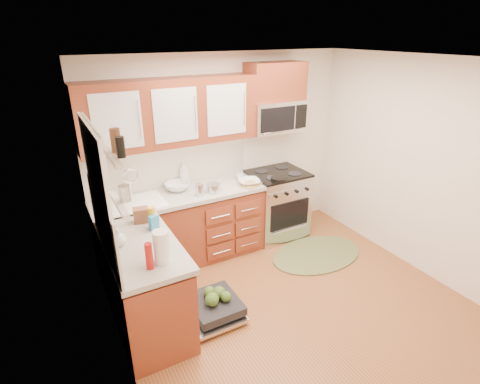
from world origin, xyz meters
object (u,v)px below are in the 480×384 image
stock_pot (213,188)px  dishwasher (211,309)px  sink (138,213)px  bowl_a (249,182)px  skillet (279,179)px  bowl_b (177,186)px  paper_towel_roll (161,247)px  cup (240,176)px  upper_cabinets (170,113)px  microwave (275,116)px  range (276,204)px  cutting_board (252,184)px  rug (317,254)px

stock_pot → dishwasher: bearing=-117.1°
dishwasher → sink: bearing=109.2°
bowl_a → skillet: bearing=-17.0°
skillet → bowl_b: bearing=162.9°
stock_pot → paper_towel_roll: paper_towel_roll is taller
cup → stock_pot: bearing=-155.7°
upper_cabinets → skillet: (1.26, -0.40, -0.90)m
microwave → cup: (-0.54, -0.03, -0.73)m
range → sink: (-1.93, -0.01, 0.33)m
bowl_a → bowl_b: 0.90m
stock_pot → paper_towel_roll: 1.53m
stock_pot → upper_cabinets: bearing=143.3°
cutting_board → paper_towel_roll: paper_towel_roll is taller
stock_pot → paper_towel_roll: (-1.00, -1.15, 0.09)m
sink → rug: 2.35m
upper_cabinets → skillet: 1.60m
cutting_board → range: bearing=17.8°
skillet → cup: bearing=139.6°
microwave → cutting_board: microwave is taller
rug → bowl_a: size_ratio=4.70×
bowl_b → sink: bearing=-165.3°
cutting_board → microwave: bearing=29.3°
bowl_b → stock_pot: bearing=-36.5°
microwave → dishwasher: 2.55m
sink → stock_pot: 0.93m
microwave → sink: 2.13m
dishwasher → paper_towel_roll: paper_towel_roll is taller
skillet → paper_towel_roll: size_ratio=0.73×
bowl_a → range: bearing=14.2°
skillet → cutting_board: size_ratio=0.71×
cutting_board → sink: bearing=174.0°
microwave → cup: bearing=-176.4°
rug → cup: cup is taller
dishwasher → cutting_board: 1.65m
cup → range: bearing=-9.0°
skillet → cutting_board: skillet is taller
cup → upper_cabinets: bearing=176.1°
upper_cabinets → range: (1.41, -0.15, -1.40)m
dishwasher → bowl_a: 1.66m
skillet → stock_pot: stock_pot is taller
stock_pot → cutting_board: stock_pot is taller
rug → cutting_board: bearing=139.0°
range → microwave: size_ratio=1.25×
rug → stock_pot: size_ratio=7.23×
skillet → bowl_b: size_ratio=0.71×
range → paper_towel_roll: paper_towel_roll is taller
range → bowl_b: 1.48m
paper_towel_roll → bowl_a: paper_towel_roll is taller
microwave → cup: 0.91m
sink → cutting_board: cutting_board is taller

